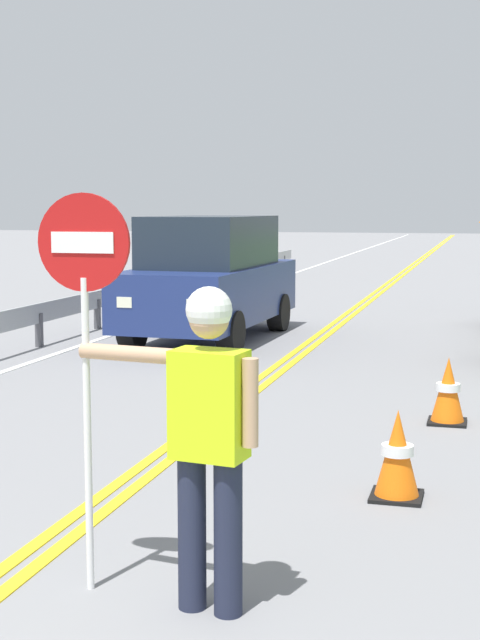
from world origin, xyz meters
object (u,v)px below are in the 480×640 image
object	(u,v)px
flagger_worker	(208,428)
stop_sign_paddle	(85,302)
traffic_cone_mid	(448,392)
traffic_cone_lead	(397,456)
oncoming_suv_nearest	(210,278)

from	to	relation	value
flagger_worker	stop_sign_paddle	distance (m)	1.02
flagger_worker	traffic_cone_mid	bearing A→B (deg)	77.44
flagger_worker	traffic_cone_lead	bearing A→B (deg)	70.16
stop_sign_paddle	traffic_cone_mid	distance (m)	5.35
traffic_cone_mid	oncoming_suv_nearest	bearing A→B (deg)	128.91
traffic_cone_lead	flagger_worker	bearing A→B (deg)	-109.84
flagger_worker	stop_sign_paddle	bearing A→B (deg)	172.55
stop_sign_paddle	oncoming_suv_nearest	distance (m)	10.29
traffic_cone_lead	traffic_cone_mid	distance (m)	2.65
oncoming_suv_nearest	flagger_worker	bearing A→B (deg)	-73.01
flagger_worker	stop_sign_paddle	size ratio (longest dim) A/B	0.78
oncoming_suv_nearest	traffic_cone_lead	size ratio (longest dim) A/B	6.66
flagger_worker	traffic_cone_mid	world-z (taller)	flagger_worker
stop_sign_paddle	traffic_cone_lead	world-z (taller)	stop_sign_paddle
stop_sign_paddle	traffic_cone_mid	world-z (taller)	stop_sign_paddle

